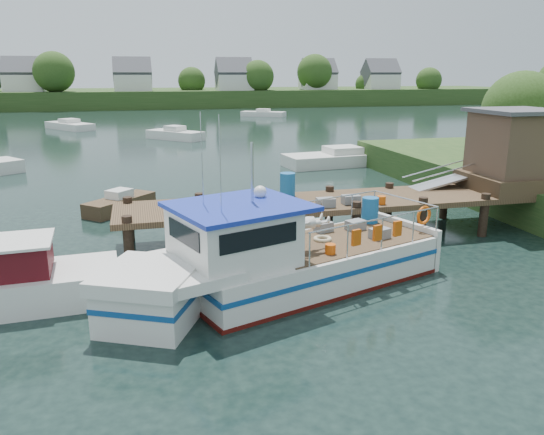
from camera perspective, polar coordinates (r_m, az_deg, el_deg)
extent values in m
plane|color=black|center=(19.01, 1.80, -2.43)|extent=(160.00, 160.00, 0.00)
cylinder|color=#332114|center=(30.47, 24.73, 5.86)|extent=(0.50, 0.50, 3.05)
sphere|color=#2E4C1A|center=(30.23, 25.24, 10.41)|extent=(3.90, 3.90, 3.90)
cube|color=#2E491E|center=(101.61, -11.73, 12.50)|extent=(140.00, 24.00, 3.00)
cylinder|color=#332114|center=(93.22, -22.19, 12.10)|extent=(0.60, 0.60, 4.80)
sphere|color=#2E4C1A|center=(93.16, -22.41, 14.28)|extent=(6.34, 6.34, 6.34)
cylinder|color=#332114|center=(94.50, -15.22, 12.16)|extent=(0.60, 0.60, 3.00)
sphere|color=#2E4C1A|center=(94.42, -15.32, 13.50)|extent=(3.96, 3.96, 3.96)
cylinder|color=#332114|center=(97.00, -8.57, 12.76)|extent=(0.60, 0.60, 3.60)
sphere|color=#2E4C1A|center=(96.93, -8.63, 14.33)|extent=(4.75, 4.75, 4.75)
cylinder|color=#332114|center=(94.83, -1.52, 13.05)|extent=(0.60, 0.60, 4.20)
sphere|color=#2E4C1A|center=(94.77, -1.53, 14.93)|extent=(5.54, 5.54, 5.54)
cylinder|color=#332114|center=(99.75, 4.56, 13.29)|extent=(0.60, 0.60, 4.80)
sphere|color=#2E4C1A|center=(99.69, 4.60, 15.33)|extent=(6.34, 6.34, 6.34)
cylinder|color=#332114|center=(105.66, 9.99, 12.73)|extent=(0.60, 0.60, 3.00)
sphere|color=#2E4C1A|center=(105.59, 10.05, 13.93)|extent=(3.96, 3.96, 3.96)
cylinder|color=#332114|center=(107.12, 16.40, 12.55)|extent=(0.60, 0.60, 3.60)
sphere|color=#2E4C1A|center=(107.05, 16.51, 13.97)|extent=(4.75, 4.75, 4.75)
cube|color=silver|center=(96.90, -25.05, 12.84)|extent=(6.00, 5.00, 3.00)
cube|color=#47474C|center=(96.89, -25.18, 13.96)|extent=(6.20, 5.09, 5.09)
cube|color=silver|center=(94.41, -14.71, 13.72)|extent=(6.00, 5.00, 3.00)
cube|color=#47474C|center=(94.39, -14.79, 14.87)|extent=(6.20, 5.09, 5.09)
cube|color=silver|center=(94.96, -4.09, 14.17)|extent=(6.00, 5.00, 3.00)
cube|color=#47474C|center=(94.94, -4.11, 15.31)|extent=(6.20, 5.09, 5.09)
cube|color=silver|center=(100.98, 4.95, 14.21)|extent=(6.00, 5.00, 3.00)
cube|color=#47474C|center=(100.96, 4.97, 15.29)|extent=(6.20, 5.09, 5.09)
cube|color=silver|center=(104.61, 11.54, 14.01)|extent=(6.00, 5.00, 3.00)
cube|color=#47474C|center=(104.60, 11.60, 15.04)|extent=(6.20, 5.09, 5.09)
cube|color=#4B3723|center=(19.30, 7.55, 1.72)|extent=(16.00, 3.00, 0.20)
cylinder|color=black|center=(16.90, -15.15, -2.95)|extent=(0.32, 0.32, 1.90)
cylinder|color=black|center=(19.39, -15.10, -0.61)|extent=(0.32, 0.32, 1.90)
cylinder|color=black|center=(17.02, -6.71, -2.38)|extent=(0.32, 0.32, 1.90)
cylinder|color=black|center=(19.49, -7.75, -0.12)|extent=(0.32, 0.32, 1.90)
cylinder|color=black|center=(17.50, 1.43, -1.78)|extent=(0.32, 0.32, 1.90)
cylinder|color=black|center=(19.91, -0.60, 0.35)|extent=(0.32, 0.32, 1.90)
cylinder|color=black|center=(18.31, 8.98, -1.19)|extent=(0.32, 0.32, 1.90)
cylinder|color=black|center=(20.63, 6.16, 0.79)|extent=(0.32, 0.32, 1.90)
cylinder|color=black|center=(19.41, 15.79, -0.64)|extent=(0.32, 0.32, 1.90)
cylinder|color=black|center=(21.61, 12.39, 1.18)|extent=(0.32, 0.32, 1.90)
cylinder|color=black|center=(20.75, 21.78, -0.15)|extent=(0.32, 0.32, 1.90)
cylinder|color=black|center=(22.83, 18.02, 1.53)|extent=(0.32, 0.32, 1.90)
cylinder|color=black|center=(22.30, 27.00, 0.28)|extent=(0.32, 0.32, 1.90)
cylinder|color=black|center=(24.24, 23.04, 1.83)|extent=(0.32, 0.32, 1.90)
cube|color=#4B3723|center=(22.73, 24.25, 3.58)|extent=(3.20, 3.00, 0.60)
cube|color=brown|center=(22.52, 24.64, 7.07)|extent=(2.60, 2.60, 2.40)
cube|color=#47474C|center=(22.41, 25.01, 10.35)|extent=(3.00, 3.00, 0.15)
cube|color=#A5A8AD|center=(22.14, 18.11, 3.76)|extent=(3.34, 0.90, 0.79)
cylinder|color=silver|center=(21.72, 18.78, 4.84)|extent=(3.34, 0.05, 0.76)
cylinder|color=silver|center=(22.38, 17.68, 5.22)|extent=(3.34, 0.05, 0.76)
cube|color=slate|center=(17.98, 5.79, 1.62)|extent=(0.60, 0.40, 0.30)
cube|color=slate|center=(18.52, 8.49, 1.93)|extent=(0.60, 0.40, 0.30)
cylinder|color=#CF500C|center=(18.66, 11.68, 1.85)|extent=(0.30, 0.30, 0.28)
cylinder|color=#175D9F|center=(19.44, 1.68, 3.57)|extent=(0.56, 0.56, 0.85)
cube|color=silver|center=(15.09, 4.15, -5.07)|extent=(7.66, 5.01, 1.09)
cube|color=silver|center=(12.96, -13.00, -8.97)|extent=(2.70, 2.70, 1.09)
cube|color=silver|center=(12.70, -13.19, -6.13)|extent=(2.92, 2.98, 0.33)
cube|color=silver|center=(13.03, -9.26, -5.49)|extent=(2.68, 3.18, 0.28)
cube|color=navy|center=(15.04, 4.16, -4.58)|extent=(7.76, 5.08, 0.13)
cube|color=navy|center=(12.90, -13.04, -8.41)|extent=(2.74, 2.74, 0.13)
cube|color=#4C0E0A|center=(15.27, 4.11, -6.82)|extent=(7.75, 5.06, 0.13)
cube|color=#4B3723|center=(15.59, 7.52, -2.33)|extent=(5.68, 4.09, 0.04)
cube|color=silver|center=(17.45, 13.87, -2.32)|extent=(1.11, 2.75, 1.28)
cube|color=silver|center=(13.39, -4.18, -2.04)|extent=(3.32, 3.20, 1.42)
cube|color=black|center=(12.28, -1.37, -2.22)|extent=(1.99, 0.72, 0.47)
cube|color=black|center=(14.37, -6.63, 0.29)|extent=(1.99, 0.72, 0.47)
cube|color=black|center=(12.74, -9.46, -1.78)|extent=(0.59, 1.63, 0.47)
cube|color=#1B30AB|center=(13.28, -3.53, 1.22)|extent=(3.95, 3.65, 0.11)
cylinder|color=silver|center=(13.29, -2.16, 4.82)|extent=(0.10, 0.10, 1.52)
cylinder|color=silver|center=(12.27, -5.60, 5.68)|extent=(0.03, 0.03, 2.28)
cylinder|color=silver|center=(13.11, -7.55, 6.23)|extent=(0.03, 0.03, 2.28)
sphere|color=silver|center=(13.98, -1.28, 2.76)|extent=(0.43, 0.43, 0.34)
cylinder|color=silver|center=(14.52, 11.43, -0.16)|extent=(4.50, 1.58, 0.04)
cylinder|color=silver|center=(16.41, 5.03, 1.88)|extent=(4.50, 1.58, 0.04)
cylinder|color=silver|center=(17.08, 14.12, 2.00)|extent=(0.89, 2.48, 0.04)
cylinder|color=silver|center=(13.17, 4.07, -3.53)|extent=(0.05, 0.05, 0.90)
cylinder|color=silver|center=(15.24, -1.90, -0.88)|extent=(0.05, 0.05, 0.90)
cylinder|color=silver|center=(13.92, 8.12, -2.60)|extent=(0.05, 0.05, 0.90)
cylinder|color=silver|center=(15.89, 1.90, -0.20)|extent=(0.05, 0.05, 0.90)
cylinder|color=silver|center=(14.74, 11.73, -1.77)|extent=(0.05, 0.05, 0.90)
cylinder|color=silver|center=(16.61, 5.38, 0.42)|extent=(0.05, 0.05, 0.90)
cylinder|color=silver|center=(15.61, 14.96, -1.01)|extent=(0.05, 0.05, 0.90)
cylinder|color=silver|center=(17.38, 8.56, 0.99)|extent=(0.05, 0.05, 0.90)
cylinder|color=silver|center=(16.34, 17.30, -0.46)|extent=(0.05, 0.05, 0.90)
cylinder|color=silver|center=(18.05, 10.93, 1.42)|extent=(0.05, 0.05, 0.90)
cube|color=slate|center=(15.77, 11.51, -1.69)|extent=(0.66, 0.54, 0.30)
cube|color=slate|center=(16.49, 8.97, -0.82)|extent=(0.66, 0.54, 0.30)
cube|color=slate|center=(16.17, 5.57, -1.02)|extent=(0.61, 0.51, 0.30)
cylinder|color=#175D9F|center=(17.32, 10.50, 0.77)|extent=(0.68, 0.68, 0.84)
cylinder|color=#CF500C|center=(14.22, 6.29, -3.42)|extent=(0.36, 0.36, 0.28)
torus|color=#BFB28C|center=(15.36, 5.45, -2.31)|extent=(0.68, 0.68, 0.11)
torus|color=#CF500C|center=(16.71, 16.02, 0.23)|extent=(0.59, 0.28, 0.59)
cube|color=#CF500C|center=(14.07, 9.06, -2.15)|extent=(0.28, 0.18, 0.43)
cube|color=#CF500C|center=(14.57, 11.27, -1.64)|extent=(0.28, 0.18, 0.43)
cube|color=#CF500C|center=(15.10, 13.34, -1.17)|extent=(0.28, 0.18, 0.43)
imported|color=silver|center=(14.11, 3.12, -0.59)|extent=(0.57, 0.70, 1.67)
cube|color=silver|center=(15.20, -27.03, -7.05)|extent=(5.85, 2.48, 0.88)
cube|color=#490C11|center=(14.86, -25.75, -3.95)|extent=(1.68, 1.68, 0.84)
cube|color=silver|center=(14.73, -25.94, -2.33)|extent=(1.87, 1.87, 0.07)
cube|color=#4B3723|center=(23.74, -16.02, 1.34)|extent=(3.09, 3.22, 0.61)
cube|color=silver|center=(23.64, -16.10, 2.44)|extent=(1.22, 1.23, 0.40)
cube|color=silver|center=(74.59, -0.94, 11.08)|extent=(6.22, 4.89, 0.65)
cube|color=silver|center=(74.56, -0.94, 11.46)|extent=(2.20, 2.11, 0.42)
cube|color=silver|center=(48.97, -10.37, 8.71)|extent=(5.15, 5.37, 0.78)
cube|color=silver|center=(48.91, -10.41, 9.40)|extent=(2.03, 2.05, 0.50)
cube|color=silver|center=(34.88, 7.58, 6.24)|extent=(7.88, 3.43, 0.76)
cube|color=silver|center=(34.80, 7.61, 7.18)|extent=(2.33, 2.06, 0.49)
cube|color=silver|center=(60.96, -20.93, 9.18)|extent=(5.56, 6.67, 0.71)
cube|color=silver|center=(60.91, -20.98, 9.68)|extent=(2.34, 2.41, 0.45)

